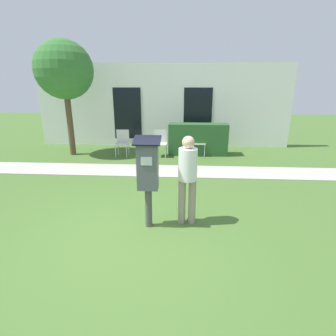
{
  "coord_description": "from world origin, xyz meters",
  "views": [
    {
      "loc": [
        0.91,
        -3.67,
        2.36
      ],
      "look_at": [
        0.64,
        0.49,
        1.05
      ],
      "focal_mm": 28.0,
      "sensor_mm": 36.0,
      "label": 1
    }
  ],
  "objects": [
    {
      "name": "outdoor_chair_right",
      "position": [
        1.41,
        5.49,
        0.53
      ],
      "size": [
        0.44,
        0.44,
        0.9
      ],
      "rotation": [
        0.0,
        0.0,
        -0.28
      ],
      "color": "silver",
      "rests_on": "ground"
    },
    {
      "name": "parking_meter",
      "position": [
        0.31,
        0.41,
        1.02
      ],
      "size": [
        0.44,
        0.31,
        1.59
      ],
      "color": "#4C4C4C",
      "rests_on": "ground"
    },
    {
      "name": "ground_plane",
      "position": [
        0.0,
        0.0,
        0.0
      ],
      "size": [
        40.0,
        40.0,
        0.0
      ],
      "primitive_type": "plane",
      "color": "#476B2D"
    },
    {
      "name": "outdoor_chair_middle",
      "position": [
        0.07,
        5.25,
        0.53
      ],
      "size": [
        0.44,
        0.44,
        0.9
      ],
      "rotation": [
        0.0,
        0.0,
        0.24
      ],
      "color": "silver",
      "rests_on": "ground"
    },
    {
      "name": "hedge_row",
      "position": [
        1.37,
        5.55,
        0.55
      ],
      "size": [
        2.07,
        0.6,
        1.1
      ],
      "color": "#285628",
      "rests_on": "ground"
    },
    {
      "name": "tree",
      "position": [
        -3.09,
        5.25,
        2.84
      ],
      "size": [
        1.9,
        1.9,
        3.82
      ],
      "color": "brown",
      "rests_on": "ground"
    },
    {
      "name": "person_standing",
      "position": [
        0.97,
        0.57,
        0.93
      ],
      "size": [
        0.32,
        0.32,
        1.58
      ],
      "rotation": [
        0.0,
        0.0,
        -0.49
      ],
      "color": "gray",
      "rests_on": "ground"
    },
    {
      "name": "sidewalk",
      "position": [
        0.0,
        3.51,
        0.01
      ],
      "size": [
        12.0,
        1.1,
        0.02
      ],
      "color": "#B7B2A8",
      "rests_on": "ground"
    },
    {
      "name": "outdoor_chair_left",
      "position": [
        -1.27,
        5.23,
        0.53
      ],
      "size": [
        0.44,
        0.44,
        0.9
      ],
      "rotation": [
        0.0,
        0.0,
        0.21
      ],
      "color": "silver",
      "rests_on": "ground"
    },
    {
      "name": "building_facade",
      "position": [
        0.0,
        6.98,
        1.6
      ],
      "size": [
        10.0,
        0.26,
        3.2
      ],
      "color": "white",
      "rests_on": "ground"
    }
  ]
}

